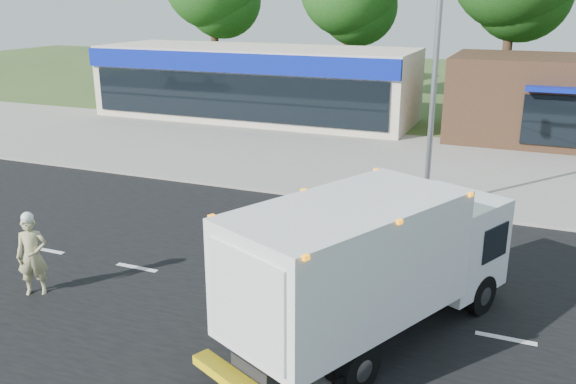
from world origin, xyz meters
name	(u,v)px	position (x,y,z in m)	size (l,w,h in m)	color
ground	(242,288)	(0.00, 0.00, 0.00)	(120.00, 120.00, 0.00)	#385123
road_asphalt	(242,288)	(0.00, 0.00, 0.00)	(60.00, 14.00, 0.02)	black
sidewalk	(344,190)	(0.00, 8.20, 0.06)	(60.00, 2.40, 0.12)	gray
parking_apron	(383,155)	(0.00, 14.00, 0.01)	(60.00, 9.00, 0.02)	gray
lane_markings	(270,325)	(1.35, -1.35, 0.02)	(55.20, 7.00, 0.01)	silver
ems_box_truck	(373,259)	(3.42, -1.08, 1.79)	(4.94, 7.27, 3.11)	black
emergency_worker	(32,254)	(-4.33, -2.05, 0.99)	(0.84, 0.76, 2.03)	tan
retail_strip_mall	(255,82)	(-9.00, 19.93, 2.01)	(18.00, 6.20, 4.00)	beige
brown_storefront	(559,100)	(7.00, 19.98, 2.00)	(10.00, 6.70, 4.00)	#382316
traffic_signal_pole	(415,55)	(2.35, 7.60, 4.92)	(3.51, 0.25, 8.00)	gray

